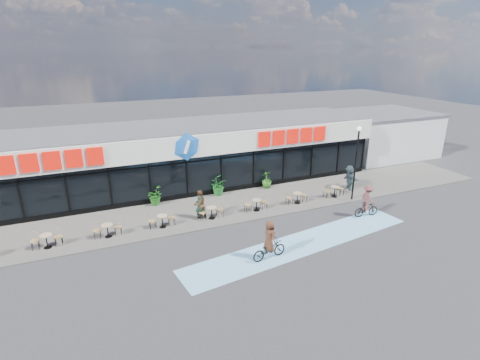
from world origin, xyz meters
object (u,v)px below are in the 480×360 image
object	(u,v)px
potted_plant_right	(267,179)
patron_right	(200,204)
pedestrian_a	(349,177)
patron_left	(200,207)
cyclist_b	(367,203)
potted_plant_left	(154,196)
cyclist_a	(269,245)
potted_plant_mid	(217,186)
lamp_post	(356,157)
pedestrian_c	(349,176)
pedestrian_b	(350,178)

from	to	relation	value
potted_plant_right	patron_right	distance (m)	6.79
patron_right	pedestrian_a	xyz separation A→B (m)	(11.58, 0.51, -0.02)
patron_left	cyclist_b	size ratio (longest dim) A/B	0.72
potted_plant_left	cyclist_a	size ratio (longest dim) A/B	0.58
potted_plant_left	potted_plant_mid	distance (m)	4.41
patron_right	pedestrian_a	bearing A→B (deg)	162.64
lamp_post	pedestrian_a	distance (m)	3.03
potted_plant_right	patron_left	distance (m)	6.90
lamp_post	patron_right	xyz separation A→B (m)	(-10.47, 1.31, -2.13)
potted_plant_mid	cyclist_a	world-z (taller)	cyclist_a
patron_right	pedestrian_c	bearing A→B (deg)	163.83
patron_right	cyclist_b	bearing A→B (deg)	138.94
lamp_post	potted_plant_left	distance (m)	13.59
potted_plant_right	cyclist_b	bearing A→B (deg)	-62.34
potted_plant_left	pedestrian_b	distance (m)	13.98
lamp_post	patron_right	world-z (taller)	lamp_post
potted_plant_mid	pedestrian_c	distance (m)	9.84
patron_right	pedestrian_a	size ratio (longest dim) A/B	1.03
lamp_post	cyclist_a	xyz separation A→B (m)	(-8.67, -4.45, -2.35)
lamp_post	potted_plant_right	size ratio (longest dim) A/B	3.94
potted_plant_left	cyclist_b	distance (m)	13.60
potted_plant_right	pedestrian_a	bearing A→B (deg)	-24.36
patron_left	lamp_post	bearing A→B (deg)	-176.18
lamp_post	cyclist_a	distance (m)	10.02
pedestrian_a	cyclist_a	xyz separation A→B (m)	(-9.78, -6.27, -0.19)
patron_left	pedestrian_c	xyz separation A→B (m)	(11.86, 0.91, 0.10)
potted_plant_left	pedestrian_c	world-z (taller)	pedestrian_c
cyclist_a	cyclist_b	distance (m)	8.07
patron_left	pedestrian_a	world-z (taller)	pedestrian_a
pedestrian_c	cyclist_a	size ratio (longest dim) A/B	0.81
potted_plant_right	pedestrian_b	distance (m)	6.08
pedestrian_a	pedestrian_c	distance (m)	0.34
potted_plant_right	pedestrian_c	xyz separation A→B (m)	(5.71, -2.23, 0.20)
cyclist_a	patron_right	bearing A→B (deg)	107.36
pedestrian_b	cyclist_b	size ratio (longest dim) A/B	0.83
potted_plant_mid	pedestrian_a	distance (m)	9.69
lamp_post	pedestrian_c	distance (m)	3.29
potted_plant_right	pedestrian_c	bearing A→B (deg)	-21.35
potted_plant_mid	pedestrian_a	world-z (taller)	pedestrian_a
patron_left	potted_plant_mid	bearing A→B (deg)	-115.30
potted_plant_left	pedestrian_a	distance (m)	13.99
patron_right	pedestrian_c	distance (m)	11.83
potted_plant_left	potted_plant_right	world-z (taller)	potted_plant_right
pedestrian_b	potted_plant_left	bearing A→B (deg)	86.54
lamp_post	pedestrian_a	xyz separation A→B (m)	(1.11, 1.82, -2.16)
lamp_post	patron_left	size ratio (longest dim) A/B	3.41
potted_plant_mid	patron_right	size ratio (longest dim) A/B	0.76
patron_left	cyclist_b	bearing A→B (deg)	169.82
potted_plant_mid	pedestrian_b	size ratio (longest dim) A/B	0.79
potted_plant_mid	potted_plant_right	distance (m)	3.86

